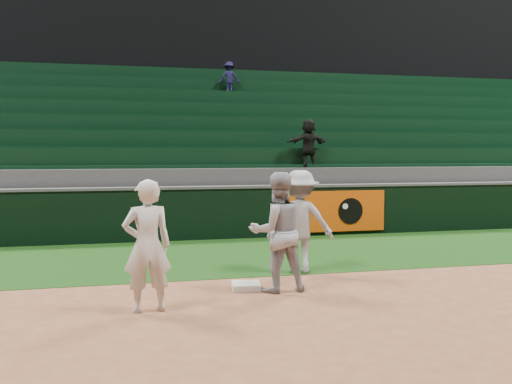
% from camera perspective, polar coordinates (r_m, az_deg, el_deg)
% --- Properties ---
extents(ground, '(70.00, 70.00, 0.00)m').
position_cam_1_polar(ground, '(8.56, 1.42, -9.81)').
color(ground, brown).
rests_on(ground, ground).
extents(foul_grass, '(36.00, 4.20, 0.01)m').
position_cam_1_polar(foul_grass, '(11.42, -2.54, -6.29)').
color(foul_grass, black).
rests_on(foul_grass, ground).
extents(upper_deck, '(40.00, 12.00, 12.00)m').
position_cam_1_polar(upper_deck, '(25.87, -8.96, 12.75)').
color(upper_deck, black).
rests_on(upper_deck, ground).
extents(first_base, '(0.47, 0.47, 0.09)m').
position_cam_1_polar(first_base, '(8.63, -1.00, -9.37)').
color(first_base, white).
rests_on(first_base, ground).
extents(first_baseman, '(0.66, 0.47, 1.70)m').
position_cam_1_polar(first_baseman, '(7.42, -10.84, -5.32)').
color(first_baseman, silver).
rests_on(first_baseman, ground).
extents(baserunner, '(0.88, 0.70, 1.75)m').
position_cam_1_polar(baserunner, '(8.37, 2.16, -4.01)').
color(baserunner, '#9B9DA5').
rests_on(baserunner, ground).
extents(base_coach, '(1.27, 0.97, 1.73)m').
position_cam_1_polar(base_coach, '(9.67, 4.41, -2.95)').
color(base_coach, '#93969F').
rests_on(base_coach, foul_grass).
extents(field_wall, '(36.00, 0.45, 1.25)m').
position_cam_1_polar(field_wall, '(13.47, -4.25, -2.02)').
color(field_wall, black).
rests_on(field_wall, ground).
extents(stadium_seating, '(36.00, 5.95, 4.94)m').
position_cam_1_polar(stadium_seating, '(17.13, -6.45, 2.83)').
color(stadium_seating, '#373739').
rests_on(stadium_seating, ground).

